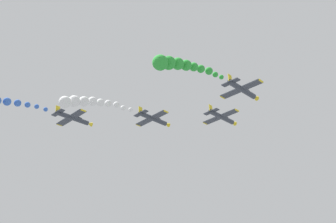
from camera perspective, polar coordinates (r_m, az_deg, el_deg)
The scene contains 6 objects.
airplane_lead at distance 101.60m, azimuth 7.24°, elevation -0.75°, with size 9.56×10.35×2.42m.
airplane_left_inner at distance 102.40m, azimuth -1.97°, elevation -0.97°, with size 9.54×10.35×2.55m.
smoke_trail_left_inner at distance 88.11m, azimuth -11.04°, elevation 1.22°, with size 3.04×20.02×6.55m.
airplane_right_inner at distance 87.62m, azimuth 9.95°, elevation 2.90°, with size 9.56×10.35×2.35m.
smoke_trail_right_inner at distance 72.65m, azimuth 1.27°, elevation 6.28°, with size 2.77×18.20×5.46m.
airplane_left_outer at distance 102.93m, azimuth -12.60°, elevation -0.86°, with size 9.54×10.35×2.61m.
Camera 1 is at (59.89, -66.28, 95.68)m, focal length 45.51 mm.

